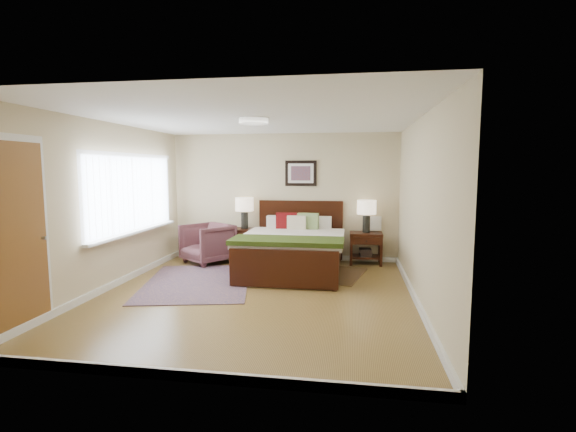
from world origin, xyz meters
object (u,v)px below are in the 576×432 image
object	(u,v)px
bed	(293,242)
nightstand_left	(245,235)
lamp_right	(367,210)
lamp_left	(244,207)
rug_persian	(197,282)
nightstand_right	(366,245)
armchair	(207,243)

from	to	relation	value
bed	nightstand_left	world-z (taller)	bed
bed	lamp_right	world-z (taller)	lamp_right
lamp_left	rug_persian	xyz separation A→B (m)	(-0.32, -1.76, -1.06)
lamp_right	rug_persian	world-z (taller)	lamp_right
lamp_left	rug_persian	bearing A→B (deg)	-100.33
lamp_left	lamp_right	size ratio (longest dim) A/B	1.00
nightstand_right	bed	bearing A→B (deg)	-147.33
lamp_left	armchair	bearing A→B (deg)	-150.41
lamp_left	armchair	world-z (taller)	lamp_left
bed	lamp_left	world-z (taller)	lamp_left
nightstand_right	lamp_left	size ratio (longest dim) A/B	1.00
armchair	bed	bearing A→B (deg)	21.93
nightstand_right	rug_persian	bearing A→B (deg)	-146.97
nightstand_left	armchair	bearing A→B (deg)	-151.86
armchair	rug_persian	size ratio (longest dim) A/B	0.37
lamp_left	armchair	xyz separation A→B (m)	(-0.65, -0.37, -0.68)
nightstand_left	lamp_right	distance (m)	2.43
armchair	rug_persian	distance (m)	1.48
lamp_right	armchair	distance (m)	3.11
bed	rug_persian	bearing A→B (deg)	-146.65
rug_persian	lamp_left	bearing A→B (deg)	67.56
bed	rug_persian	size ratio (longest dim) A/B	0.95
lamp_left	nightstand_right	bearing A→B (deg)	-0.33
nightstand_right	armchair	size ratio (longest dim) A/B	0.73
nightstand_left	lamp_left	size ratio (longest dim) A/B	1.03
nightstand_left	lamp_right	bearing A→B (deg)	0.52
nightstand_right	lamp_left	bearing A→B (deg)	179.67
lamp_right	rug_persian	distance (m)	3.38
bed	nightstand_right	bearing A→B (deg)	32.67
nightstand_left	armchair	size ratio (longest dim) A/B	0.75
nightstand_left	lamp_left	bearing A→B (deg)	90.00
lamp_left	rug_persian	size ratio (longest dim) A/B	0.27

